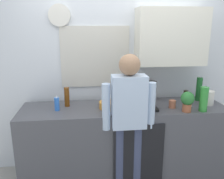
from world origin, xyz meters
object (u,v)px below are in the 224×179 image
at_px(cup_terracotta_mug, 172,104).
at_px(potted_plant, 187,100).
at_px(bottle_dark_sauce, 185,98).
at_px(bottle_clear_soda, 204,99).
at_px(bottle_amber_beer, 67,97).
at_px(cup_white_mug, 114,99).
at_px(bottle_green_wine, 199,89).
at_px(storage_canister, 208,98).
at_px(mixing_bowl, 109,105).
at_px(person_at_sink, 129,115).
at_px(bottle_red_vinegar, 152,92).
at_px(coffee_maker, 148,97).
at_px(dish_soap, 57,104).

relative_size(cup_terracotta_mug, potted_plant, 0.40).
relative_size(bottle_dark_sauce, bottle_clear_soda, 0.64).
distance_m(bottle_amber_beer, cup_white_mug, 0.57).
bearing_deg(bottle_green_wine, cup_white_mug, 178.72).
bearing_deg(storage_canister, cup_terracotta_mug, -171.38).
height_order(mixing_bowl, potted_plant, potted_plant).
relative_size(cup_white_mug, person_at_sink, 0.06).
distance_m(potted_plant, person_at_sink, 0.68).
relative_size(bottle_dark_sauce, cup_terracotta_mug, 1.96).
distance_m(bottle_amber_beer, mixing_bowl, 0.51).
bearing_deg(bottle_red_vinegar, coffee_maker, -113.90).
bearing_deg(coffee_maker, bottle_amber_beer, 167.89).
bearing_deg(bottle_green_wine, storage_canister, -76.43).
distance_m(bottle_dark_sauce, dish_soap, 1.53).
distance_m(bottle_clear_soda, cup_terracotta_mug, 0.35).
xyz_separation_m(bottle_red_vinegar, bottle_clear_soda, (0.45, -0.47, 0.03)).
distance_m(bottle_red_vinegar, bottle_dark_sauce, 0.42).
bearing_deg(coffee_maker, mixing_bowl, 171.31).
relative_size(cup_terracotta_mug, dish_soap, 0.51).
xyz_separation_m(bottle_dark_sauce, person_at_sink, (-0.75, -0.30, -0.08)).
height_order(bottle_clear_soda, mixing_bowl, bottle_clear_soda).
distance_m(bottle_clear_soda, person_at_sink, 0.87).
height_order(cup_terracotta_mug, storage_canister, storage_canister).
bearing_deg(storage_canister, coffee_maker, -174.76).
height_order(bottle_dark_sauce, potted_plant, potted_plant).
distance_m(bottle_red_vinegar, storage_canister, 0.67).
bearing_deg(bottle_green_wine, bottle_red_vinegar, 171.70).
height_order(bottle_red_vinegar, mixing_bowl, bottle_red_vinegar).
relative_size(mixing_bowl, potted_plant, 0.96).
xyz_separation_m(bottle_dark_sauce, storage_canister, (0.28, -0.02, -0.01)).
bearing_deg(person_at_sink, dish_soap, 157.72).
bearing_deg(bottle_amber_beer, coffee_maker, -12.11).
height_order(bottle_clear_soda, dish_soap, bottle_clear_soda).
relative_size(bottle_dark_sauce, mixing_bowl, 0.82).
relative_size(potted_plant, dish_soap, 1.28).
bearing_deg(cup_terracotta_mug, dish_soap, 177.18).
xyz_separation_m(coffee_maker, bottle_green_wine, (0.73, 0.24, 0.00)).
bearing_deg(bottle_green_wine, coffee_maker, -161.81).
bearing_deg(cup_white_mug, person_at_sink, -77.45).
bearing_deg(bottle_amber_beer, cup_white_mug, 6.39).
relative_size(coffee_maker, cup_white_mug, 3.47).
relative_size(bottle_green_wine, cup_terracotta_mug, 3.26).
bearing_deg(person_at_sink, cup_terracotta_mug, 17.25).
distance_m(cup_terracotta_mug, cup_white_mug, 0.71).
height_order(bottle_red_vinegar, cup_terracotta_mug, bottle_red_vinegar).
height_order(potted_plant, storage_canister, potted_plant).
bearing_deg(bottle_dark_sauce, coffee_maker, -169.53).
relative_size(bottle_amber_beer, bottle_clear_soda, 0.82).
height_order(bottle_amber_beer, mixing_bowl, bottle_amber_beer).
bearing_deg(cup_terracotta_mug, bottle_clear_soda, -25.29).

